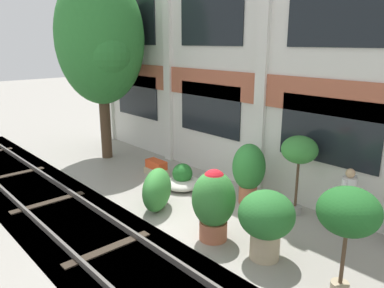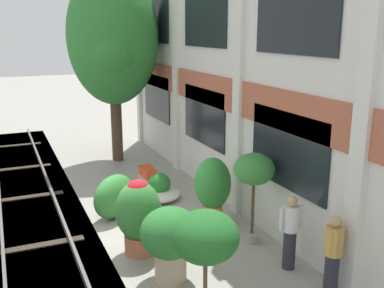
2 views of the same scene
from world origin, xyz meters
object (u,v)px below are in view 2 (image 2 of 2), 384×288
(potted_plant_stone_basin, at_px, (213,187))
(potted_plant_fluted_column, at_px, (170,237))
(potted_plant_glazed_jar, at_px, (138,213))
(potted_plant_terracotta_small, at_px, (254,172))
(topiary_hedge, at_px, (114,196))
(broadleaf_tree, at_px, (113,40))
(potted_plant_square_trough, at_px, (148,176))
(resident_by_doorway, at_px, (333,254))
(resident_watching_tracks, at_px, (290,230))
(potted_plant_wide_bowl, at_px, (160,191))
(potted_plant_low_pan, at_px, (206,240))

(potted_plant_stone_basin, xyz_separation_m, potted_plant_fluted_column, (2.06, -1.93, -0.08))
(potted_plant_glazed_jar, distance_m, potted_plant_terracotta_small, 2.71)
(potted_plant_stone_basin, bearing_deg, topiary_hedge, -121.93)
(broadleaf_tree, height_order, potted_plant_square_trough, broadleaf_tree)
(broadleaf_tree, bearing_deg, resident_by_doorway, 7.26)
(broadleaf_tree, height_order, resident_watching_tracks, broadleaf_tree)
(potted_plant_wide_bowl, height_order, potted_plant_glazed_jar, potted_plant_glazed_jar)
(potted_plant_low_pan, height_order, potted_plant_terracotta_small, potted_plant_terracotta_small)
(potted_plant_fluted_column, distance_m, resident_by_doorway, 3.04)
(potted_plant_glazed_jar, bearing_deg, potted_plant_low_pan, 3.70)
(broadleaf_tree, height_order, potted_plant_wide_bowl, broadleaf_tree)
(potted_plant_terracotta_small, height_order, resident_by_doorway, potted_plant_terracotta_small)
(broadleaf_tree, distance_m, resident_by_doorway, 11.01)
(potted_plant_fluted_column, height_order, resident_watching_tracks, resident_watching_tracks)
(resident_by_doorway, height_order, topiary_hedge, resident_by_doorway)
(potted_plant_glazed_jar, distance_m, resident_watching_tracks, 3.23)
(potted_plant_fluted_column, bearing_deg, resident_by_doorway, 55.36)
(potted_plant_fluted_column, relative_size, resident_watching_tracks, 0.95)
(broadleaf_tree, relative_size, resident_watching_tracks, 4.39)
(potted_plant_stone_basin, relative_size, potted_plant_terracotta_small, 0.81)
(potted_plant_fluted_column, bearing_deg, potted_plant_terracotta_small, 107.97)
(potted_plant_fluted_column, bearing_deg, potted_plant_square_trough, 166.06)
(potted_plant_stone_basin, distance_m, resident_by_doorway, 3.83)
(broadleaf_tree, relative_size, resident_by_doorway, 4.33)
(potted_plant_low_pan, xyz_separation_m, potted_plant_square_trough, (-7.36, 1.46, -1.40))
(potted_plant_terracotta_small, distance_m, resident_by_doorway, 2.62)
(potted_plant_stone_basin, relative_size, potted_plant_square_trough, 1.92)
(broadleaf_tree, xyz_separation_m, potted_plant_wide_bowl, (4.49, 0.07, -4.16))
(broadleaf_tree, bearing_deg, potted_plant_fluted_column, -7.82)
(potted_plant_stone_basin, bearing_deg, resident_watching_tracks, 9.93)
(broadleaf_tree, xyz_separation_m, potted_plant_square_trough, (2.93, 0.22, -4.20))
(potted_plant_wide_bowl, relative_size, resident_by_doorway, 0.73)
(potted_plant_stone_basin, xyz_separation_m, potted_plant_square_trough, (-3.61, -0.52, -0.74))
(potted_plant_glazed_jar, xyz_separation_m, potted_plant_low_pan, (2.98, 0.19, 0.68))
(potted_plant_terracotta_small, xyz_separation_m, topiary_hedge, (-2.67, -2.56, -1.12))
(potted_plant_stone_basin, relative_size, potted_plant_fluted_column, 1.15)
(potted_plant_low_pan, bearing_deg, potted_plant_stone_basin, 152.14)
(potted_plant_glazed_jar, bearing_deg, potted_plant_terracotta_small, 78.13)
(potted_plant_fluted_column, xyz_separation_m, potted_plant_square_trough, (-5.67, 1.41, -0.66))
(topiary_hedge, bearing_deg, potted_plant_glazed_jar, 0.17)
(potted_plant_square_trough, bearing_deg, topiary_hedge, -36.37)
(potted_plant_low_pan, bearing_deg, potted_plant_square_trough, 168.79)
(potted_plant_fluted_column, distance_m, topiary_hedge, 3.44)
(broadleaf_tree, distance_m, potted_plant_square_trough, 5.13)
(potted_plant_terracotta_small, distance_m, topiary_hedge, 3.86)
(resident_watching_tracks, relative_size, topiary_hedge, 1.14)
(potted_plant_square_trough, bearing_deg, resident_by_doorway, 8.39)
(resident_watching_tracks, bearing_deg, potted_plant_glazed_jar, -120.02)
(potted_plant_wide_bowl, distance_m, potted_plant_glazed_jar, 3.27)
(potted_plant_wide_bowl, distance_m, potted_plant_square_trough, 1.57)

